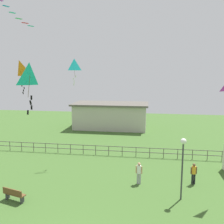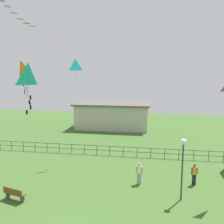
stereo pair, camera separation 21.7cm
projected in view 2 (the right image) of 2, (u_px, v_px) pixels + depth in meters
The scene contains 9 objects.
lamppost at pixel (183, 155), 14.72m from camera, with size 0.36×0.36×3.95m.
park_bench at pixel (14, 193), 15.03m from camera, with size 1.56×0.80×0.85m.
person_0 at pixel (194, 173), 17.13m from camera, with size 0.46×0.29×1.54m.
person_2 at pixel (139, 172), 17.21m from camera, with size 0.48×0.30×1.60m.
kite_0 at pixel (29, 77), 10.56m from camera, with size 0.85×0.84×2.26m.
kite_1 at pixel (21, 70), 20.53m from camera, with size 1.13×1.27×2.79m.
kite_2 at pixel (75, 66), 21.08m from camera, with size 0.92×0.72×2.27m.
waterfront_railing at pixel (105, 149), 23.42m from camera, with size 36.05×0.06×0.95m.
pavilion_building at pixel (113, 115), 35.12m from camera, with size 10.70×5.53×3.63m.
Camera 2 is at (3.95, -8.16, 7.79)m, focal length 38.96 mm.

